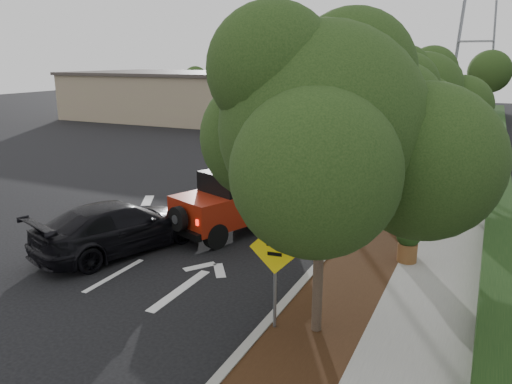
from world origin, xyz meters
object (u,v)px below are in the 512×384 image
Objects in this scene: red_jeep at (235,201)px; black_suv_oncoming at (119,227)px; silver_suv_ahead at (299,169)px; speed_hump_sign at (275,262)px.

black_suv_oncoming is at bearing -106.54° from red_jeep.
red_jeep is 6.01m from silver_suv_ahead.
red_jeep is 0.82× the size of black_suv_oncoming.
silver_suv_ahead is at bearing 112.12° from red_jeep.
speed_hump_sign is at bearing -33.51° from red_jeep.
silver_suv_ahead is 1.20× the size of black_suv_oncoming.
red_jeep is at bearing 118.63° from speed_hump_sign.
silver_suv_ahead is 9.13m from black_suv_oncoming.
silver_suv_ahead reaches higher than black_suv_oncoming.
red_jeep is at bearing -111.97° from silver_suv_ahead.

